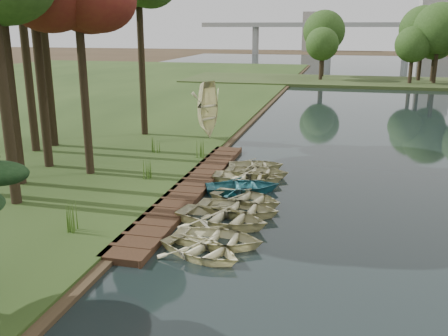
% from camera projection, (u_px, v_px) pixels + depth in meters
% --- Properties ---
extents(ground, '(300.00, 300.00, 0.00)m').
position_uv_depth(ground, '(224.00, 194.00, 23.34)').
color(ground, '#3D2F1D').
extents(boardwalk, '(1.60, 16.00, 0.30)m').
position_uv_depth(boardwalk, '(191.00, 188.00, 23.66)').
color(boardwalk, '#372315').
rests_on(boardwalk, ground).
extents(peninsula, '(50.00, 14.00, 0.45)m').
position_uv_depth(peninsula, '(367.00, 82.00, 68.21)').
color(peninsula, '#36461F').
rests_on(peninsula, ground).
extents(far_trees, '(45.60, 5.60, 8.80)m').
position_uv_depth(far_trees, '(345.00, 35.00, 67.27)').
color(far_trees, black).
rests_on(far_trees, peninsula).
extents(bridge, '(95.90, 4.00, 8.60)m').
position_uv_depth(bridge, '(377.00, 28.00, 130.80)').
color(bridge, '#A5A5A0').
rests_on(bridge, ground).
extents(building_a, '(10.00, 8.00, 18.00)m').
position_uv_depth(building_a, '(437.00, 21.00, 144.97)').
color(building_a, '#A5A5A0').
rests_on(building_a, ground).
extents(building_b, '(8.00, 8.00, 12.00)m').
position_uv_depth(building_b, '(316.00, 32.00, 158.39)').
color(building_b, '#A5A5A0').
rests_on(building_b, ground).
extents(rowboat_0, '(3.72, 3.29, 0.64)m').
position_uv_depth(rowboat_0, '(201.00, 248.00, 16.80)').
color(rowboat_0, beige).
rests_on(rowboat_0, water).
extents(rowboat_1, '(3.39, 2.52, 0.68)m').
position_uv_depth(rowboat_1, '(218.00, 236.00, 17.66)').
color(rowboat_1, beige).
rests_on(rowboat_1, water).
extents(rowboat_2, '(4.24, 3.42, 0.78)m').
position_uv_depth(rowboat_2, '(222.00, 216.00, 19.45)').
color(rowboat_2, beige).
rests_on(rowboat_2, water).
extents(rowboat_3, '(3.68, 2.80, 0.72)m').
position_uv_depth(rowboat_3, '(238.00, 206.00, 20.55)').
color(rowboat_3, beige).
rests_on(rowboat_3, water).
extents(rowboat_4, '(3.82, 3.20, 0.68)m').
position_uv_depth(rowboat_4, '(246.00, 196.00, 21.82)').
color(rowboat_4, beige).
rests_on(rowboat_4, water).
extents(rowboat_5, '(4.14, 3.56, 0.72)m').
position_uv_depth(rowboat_5, '(243.00, 185.00, 23.29)').
color(rowboat_5, teal).
rests_on(rowboat_5, water).
extents(rowboat_6, '(3.62, 2.67, 0.73)m').
position_uv_depth(rowboat_6, '(248.00, 175.00, 24.79)').
color(rowboat_6, beige).
rests_on(rowboat_6, water).
extents(rowboat_7, '(3.33, 2.40, 0.68)m').
position_uv_depth(rowboat_7, '(257.00, 170.00, 25.77)').
color(rowboat_7, beige).
rests_on(rowboat_7, water).
extents(rowboat_8, '(3.45, 2.82, 0.62)m').
position_uv_depth(rowboat_8, '(256.00, 164.00, 27.12)').
color(rowboat_8, beige).
rests_on(rowboat_8, water).
extents(stored_rowboat, '(4.60, 4.09, 0.79)m').
position_uv_depth(stored_rowboat, '(208.00, 132.00, 33.58)').
color(stored_rowboat, beige).
rests_on(stored_rowboat, bank).
extents(tree_2, '(3.96, 3.96, 9.97)m').
position_uv_depth(tree_2, '(78.00, 6.00, 23.37)').
color(tree_2, black).
rests_on(tree_2, bank).
extents(reeds_0, '(0.60, 0.60, 1.13)m').
position_uv_depth(reeds_0, '(75.00, 216.00, 18.24)').
color(reeds_0, '#3F661E').
rests_on(reeds_0, bank).
extents(reeds_1, '(0.60, 0.60, 0.96)m').
position_uv_depth(reeds_1, '(147.00, 169.00, 24.58)').
color(reeds_1, '#3F661E').
rests_on(reeds_1, bank).
extents(reeds_2, '(0.60, 0.60, 0.98)m').
position_uv_depth(reeds_2, '(155.00, 144.00, 29.73)').
color(reeds_2, '#3F661E').
rests_on(reeds_2, bank).
extents(reeds_3, '(0.60, 0.60, 1.09)m').
position_uv_depth(reeds_3, '(201.00, 148.00, 28.49)').
color(reeds_3, '#3F661E').
rests_on(reeds_3, bank).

